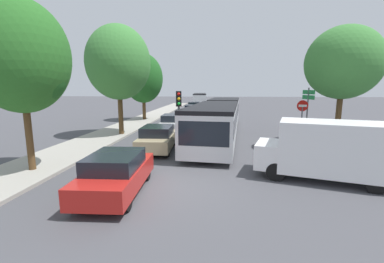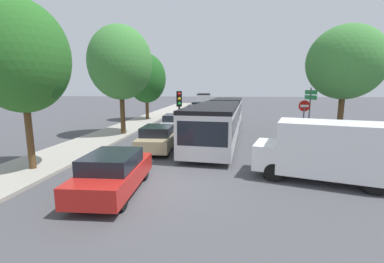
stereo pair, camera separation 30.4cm
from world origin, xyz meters
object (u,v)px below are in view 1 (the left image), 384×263
object	(u,v)px
queued_car_green	(194,107)
tree_right_near	(343,63)
queued_car_navy	(191,110)
queued_car_black	(184,115)
white_van	(329,149)
queued_car_tan	(158,138)
articulated_bus	(220,116)
tree_left_near	(23,59)
tree_left_mid	(118,63)
city_bus_rear	(200,98)
tree_left_far	(143,80)
no_entry_sign	(302,115)
queued_car_white	(173,123)
queued_car_red	(116,173)
traffic_light	(179,107)
direction_sign_post	(308,103)

from	to	relation	value
queued_car_green	tree_right_near	xyz separation A→B (m)	(10.22, -24.35, 4.17)
queued_car_navy	queued_car_green	size ratio (longest dim) A/B	0.95
queued_car_black	white_van	bearing A→B (deg)	-157.59
queued_car_tan	queued_car_black	size ratio (longest dim) A/B	1.04
articulated_bus	tree_right_near	bearing A→B (deg)	60.76
white_van	queued_car_tan	bearing A→B (deg)	-11.47
tree_left_near	tree_left_mid	size ratio (longest dim) A/B	0.88
tree_left_near	city_bus_rear	bearing A→B (deg)	84.45
city_bus_rear	queued_car_green	world-z (taller)	city_bus_rear
tree_left_far	no_entry_sign	bearing A→B (deg)	-39.75
queued_car_white	queued_car_green	size ratio (longest dim) A/B	0.99
queued_car_green	queued_car_navy	bearing A→B (deg)	179.07
tree_left_near	tree_right_near	world-z (taller)	tree_left_near
queued_car_tan	white_van	world-z (taller)	white_van
queued_car_navy	queued_car_green	xyz separation A→B (m)	(-0.14, 6.03, 0.04)
queued_car_black	queued_car_red	bearing A→B (deg)	177.72
queued_car_tan	no_entry_sign	world-z (taller)	no_entry_sign
queued_car_black	queued_car_green	xyz separation A→B (m)	(0.01, 12.49, 0.04)
tree_right_near	queued_car_red	bearing A→B (deg)	-145.72
articulated_bus	white_van	bearing A→B (deg)	28.72
white_van	traffic_light	world-z (taller)	traffic_light
traffic_light	tree_right_near	size ratio (longest dim) A/B	0.49
queued_car_red	tree_left_mid	world-z (taller)	tree_left_mid
white_van	tree_right_near	size ratio (longest dim) A/B	0.77
traffic_light	tree_right_near	distance (m)	9.39
tree_right_near	tree_left_near	bearing A→B (deg)	-160.44
queued_car_black	tree_left_far	xyz separation A→B (m)	(-4.69, 1.10, 3.79)
direction_sign_post	tree_right_near	bearing A→B (deg)	90.29
queued_car_black	tree_right_near	distance (m)	16.22
articulated_bus	tree_left_mid	bearing A→B (deg)	-76.57
queued_car_green	queued_car_white	bearing A→B (deg)	177.29
city_bus_rear	queued_car_tan	world-z (taller)	city_bus_rear
queued_car_navy	queued_car_green	distance (m)	6.03
queued_car_navy	traffic_light	world-z (taller)	traffic_light
queued_car_navy	traffic_light	xyz separation A→B (m)	(1.01, -18.37, 1.79)
queued_car_tan	tree_left_mid	world-z (taller)	tree_left_mid
articulated_bus	queued_car_tan	distance (m)	6.59
queued_car_green	queued_car_red	bearing A→B (deg)	177.69
queued_car_black	tree_left_mid	size ratio (longest dim) A/B	0.50
city_bus_rear	white_van	distance (m)	44.88
queued_car_red	queued_car_green	xyz separation A→B (m)	(0.02, 31.32, 0.03)
articulated_bus	no_entry_sign	size ratio (longest dim) A/B	6.20
queued_car_green	tree_left_mid	world-z (taller)	tree_left_mid
no_entry_sign	direction_sign_post	bearing A→B (deg)	150.03
traffic_light	city_bus_rear	bearing A→B (deg)	171.03
queued_car_navy	tree_right_near	size ratio (longest dim) A/B	0.59
queued_car_tan	tree_left_near	xyz separation A→B (m)	(-4.39, -4.30, 3.97)
articulated_bus	queued_car_navy	size ratio (longest dim) A/B	4.29
queued_car_black	no_entry_sign	bearing A→B (deg)	-141.25
traffic_light	direction_sign_post	distance (m)	8.97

